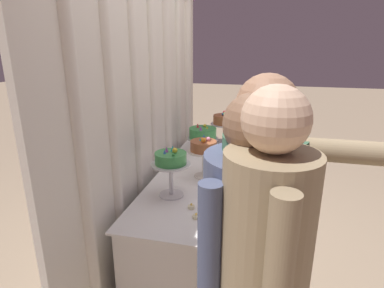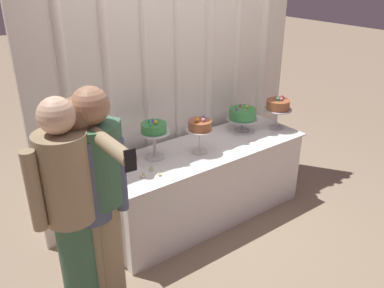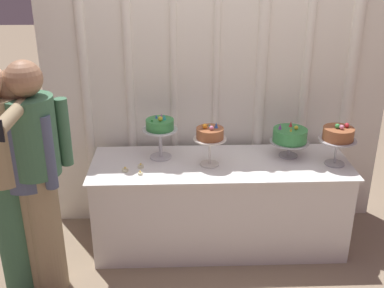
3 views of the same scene
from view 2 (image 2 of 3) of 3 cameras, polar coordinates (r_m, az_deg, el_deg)
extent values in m
plane|color=gray|center=(4.06, 2.59, -10.62)|extent=(24.00, 24.00, 0.00)
cube|color=white|center=(3.88, -2.09, 8.89)|extent=(2.86, 0.04, 2.58)
cylinder|color=white|center=(3.40, -17.06, 5.40)|extent=(0.08, 0.08, 2.58)
cylinder|color=white|center=(3.52, -11.58, 6.69)|extent=(0.07, 0.07, 2.58)
cylinder|color=white|center=(3.68, -6.49, 7.84)|extent=(0.06, 0.06, 2.58)
cylinder|color=white|center=(3.86, -2.03, 8.78)|extent=(0.06, 0.06, 2.58)
cylinder|color=white|center=(4.07, 2.31, 9.65)|extent=(0.09, 0.09, 2.58)
cylinder|color=white|center=(4.31, 6.22, 10.38)|extent=(0.07, 0.07, 2.58)
cylinder|color=white|center=(4.57, 9.76, 10.99)|extent=(0.10, 0.10, 2.58)
cube|color=white|center=(3.93, 1.76, -5.60)|extent=(1.98, 0.65, 0.73)
cube|color=white|center=(3.75, 1.84, -0.68)|extent=(2.03, 0.70, 0.01)
cylinder|color=silver|center=(3.59, -5.23, -1.79)|extent=(0.17, 0.17, 0.01)
cylinder|color=silver|center=(3.54, -5.31, -0.09)|extent=(0.03, 0.03, 0.22)
cylinder|color=silver|center=(3.49, -5.38, 1.65)|extent=(0.28, 0.28, 0.01)
cylinder|color=#388E47|center=(3.47, -5.41, 2.31)|extent=(0.22, 0.22, 0.08)
cone|color=#2DB2B7|center=(3.47, -4.92, 3.35)|extent=(0.03, 0.03, 0.04)
cone|color=purple|center=(3.48, -5.56, 3.40)|extent=(0.03, 0.03, 0.04)
cone|color=blue|center=(3.47, -6.11, 3.20)|extent=(0.02, 0.02, 0.03)
sphere|color=green|center=(3.40, -5.96, 2.65)|extent=(0.02, 0.02, 0.02)
sphere|color=yellow|center=(3.43, -5.11, 3.07)|extent=(0.04, 0.04, 0.04)
cylinder|color=silver|center=(3.67, 1.09, -1.05)|extent=(0.15, 0.15, 0.01)
cylinder|color=silver|center=(3.63, 1.10, 0.48)|extent=(0.02, 0.02, 0.20)
cylinder|color=silver|center=(3.58, 1.12, 2.02)|extent=(0.25, 0.25, 0.01)
cylinder|color=#995633|center=(3.57, 1.12, 2.70)|extent=(0.21, 0.21, 0.08)
cone|color=blue|center=(3.58, 1.66, 3.81)|extent=(0.03, 0.03, 0.04)
cone|color=#2DB2B7|center=(3.57, 0.87, 3.61)|extent=(0.02, 0.02, 0.03)
sphere|color=orange|center=(3.52, 0.70, 3.43)|extent=(0.04, 0.04, 0.04)
sphere|color=pink|center=(3.52, 1.61, 3.40)|extent=(0.03, 0.03, 0.03)
cylinder|color=#B2B2B7|center=(4.16, 6.99, 1.98)|extent=(0.15, 0.15, 0.01)
cylinder|color=#B2B2B7|center=(4.13, 7.03, 2.76)|extent=(0.02, 0.02, 0.11)
cylinder|color=#B2B2B7|center=(4.11, 7.07, 3.53)|extent=(0.31, 0.31, 0.01)
cylinder|color=#388E47|center=(4.09, 7.12, 4.27)|extent=(0.27, 0.27, 0.10)
sphere|color=yellow|center=(4.09, 7.71, 5.22)|extent=(0.03, 0.03, 0.03)
cone|color=#DB333D|center=(4.11, 6.78, 5.47)|extent=(0.03, 0.03, 0.04)
cone|color=purple|center=(4.02, 6.27, 5.00)|extent=(0.03, 0.03, 0.04)
cone|color=yellow|center=(4.03, 7.54, 4.92)|extent=(0.02, 0.02, 0.03)
cylinder|color=#B2B2B7|center=(4.27, 11.70, 2.28)|extent=(0.15, 0.15, 0.01)
cylinder|color=#B2B2B7|center=(4.24, 11.82, 3.53)|extent=(0.02, 0.02, 0.19)
cylinder|color=#B2B2B7|center=(4.20, 11.93, 4.79)|extent=(0.29, 0.29, 0.01)
cylinder|color=#995633|center=(4.18, 12.00, 5.45)|extent=(0.23, 0.23, 0.09)
sphere|color=#DB333D|center=(4.21, 12.56, 6.46)|extent=(0.04, 0.04, 0.04)
sphere|color=pink|center=(4.19, 11.98, 6.30)|extent=(0.02, 0.02, 0.02)
sphere|color=blue|center=(4.16, 11.80, 6.25)|extent=(0.03, 0.03, 0.03)
sphere|color=green|center=(4.15, 12.01, 6.22)|extent=(0.04, 0.04, 0.04)
sphere|color=pink|center=(4.15, 12.47, 6.19)|extent=(0.04, 0.04, 0.04)
cylinder|color=beige|center=(3.29, -6.89, -4.47)|extent=(0.05, 0.05, 0.02)
sphere|color=#F9CC4C|center=(3.28, -6.91, -4.16)|extent=(0.01, 0.01, 0.01)
cylinder|color=beige|center=(3.38, -5.74, -3.52)|extent=(0.05, 0.05, 0.02)
sphere|color=#F9CC4C|center=(3.37, -5.75, -3.21)|extent=(0.01, 0.01, 0.01)
cylinder|color=beige|center=(3.29, -4.59, -4.33)|extent=(0.04, 0.04, 0.02)
sphere|color=#F9CC4C|center=(3.29, -4.60, -4.05)|extent=(0.01, 0.01, 0.01)
cylinder|color=#9E8966|center=(3.01, -13.43, -16.02)|extent=(0.35, 0.35, 0.84)
cylinder|color=#4C5675|center=(2.61, -14.95, -4.25)|extent=(0.49, 0.49, 0.56)
sphere|color=#846047|center=(2.45, -15.95, 3.85)|extent=(0.23, 0.23, 0.23)
cube|color=#664C84|center=(2.47, -13.55, -5.17)|extent=(0.03, 0.03, 0.36)
cylinder|color=#4C5675|center=(2.67, -19.59, -4.43)|extent=(0.08, 0.08, 0.49)
cylinder|color=#4C5675|center=(2.58, -10.12, -4.28)|extent=(0.08, 0.08, 0.49)
cylinder|color=#3D6B4C|center=(2.91, -15.46, -17.18)|extent=(0.26, 0.26, 0.90)
cylinder|color=#9E8966|center=(2.49, -17.36, -4.50)|extent=(0.36, 0.36, 0.56)
sphere|color=beige|center=(2.33, -18.55, 3.82)|extent=(0.21, 0.21, 0.21)
cylinder|color=#9E8966|center=(2.42, -21.32, -6.22)|extent=(0.08, 0.08, 0.49)
cylinder|color=#9E8966|center=(2.27, -11.68, 0.02)|extent=(0.08, 0.49, 0.08)
cube|color=black|center=(2.07, -8.68, -2.29)|extent=(0.06, 0.02, 0.12)
cylinder|color=#9E8966|center=(2.97, -11.86, -15.27)|extent=(0.31, 0.31, 0.93)
cylinder|color=#3D6B4C|center=(2.57, -13.27, -2.71)|extent=(0.42, 0.42, 0.53)
sphere|color=#A37556|center=(2.42, -14.14, 5.25)|extent=(0.23, 0.23, 0.23)
cube|color=maroon|center=(2.44, -11.93, -3.43)|extent=(0.04, 0.02, 0.34)
cylinder|color=#3D6B4C|center=(2.45, -16.31, -4.78)|extent=(0.08, 0.08, 0.46)
cylinder|color=#3D6B4C|center=(2.71, -10.51, -1.15)|extent=(0.08, 0.08, 0.46)
camera|label=1|loc=(2.22, -43.55, 3.09)|focal=29.84mm
camera|label=3|loc=(1.90, 74.98, 5.60)|focal=43.79mm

